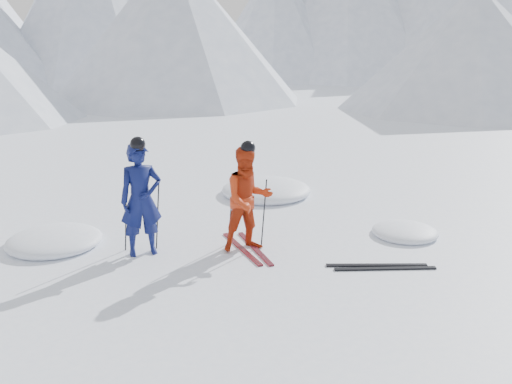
{
  "coord_description": "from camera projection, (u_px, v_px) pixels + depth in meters",
  "views": [
    {
      "loc": [
        -2.31,
        -8.59,
        3.67
      ],
      "look_at": [
        -1.43,
        0.5,
        1.1
      ],
      "focal_mm": 38.0,
      "sensor_mm": 36.0,
      "label": 1
    }
  ],
  "objects": [
    {
      "name": "skier_blue",
      "position": [
        141.0,
        200.0,
        9.38
      ],
      "size": [
        0.83,
        0.66,
        2.0
      ],
      "primitive_type": "imported",
      "rotation": [
        0.0,
        0.0,
        0.28
      ],
      "color": "#0C1348",
      "rests_on": "ground"
    },
    {
      "name": "skier_red",
      "position": [
        248.0,
        199.0,
        9.59
      ],
      "size": [
        1.08,
        0.94,
        1.89
      ],
      "primitive_type": "imported",
      "rotation": [
        0.0,
        0.0,
        0.28
      ],
      "color": "#B72D0E",
      "rests_on": "ground"
    },
    {
      "name": "ski_worn_right",
      "position": [
        255.0,
        248.0,
        9.86
      ],
      "size": [
        0.5,
        1.67,
        0.03
      ],
      "primitive_type": "cube",
      "rotation": [
        0.0,
        0.0,
        0.25
      ],
      "color": "black",
      "rests_on": "ground"
    },
    {
      "name": "pole_red_right",
      "position": [
        264.0,
        213.0,
        9.85
      ],
      "size": [
        0.12,
        0.09,
        1.26
      ],
      "primitive_type": "cylinder",
      "rotation": [
        -0.05,
        0.08,
        0.0
      ],
      "color": "black",
      "rests_on": "ground"
    },
    {
      "name": "pole_red_left",
      "position": [
        231.0,
        212.0,
        9.89
      ],
      "size": [
        0.12,
        0.1,
        1.26
      ],
      "primitive_type": "cylinder",
      "rotation": [
        0.06,
        0.08,
        0.0
      ],
      "color": "black",
      "rests_on": "ground"
    },
    {
      "name": "ski_loose_b",
      "position": [
        385.0,
        269.0,
        8.97
      ],
      "size": [
        1.7,
        0.18,
        0.03
      ],
      "primitive_type": "cube",
      "rotation": [
        0.0,
        0.0,
        1.52
      ],
      "color": "black",
      "rests_on": "ground"
    },
    {
      "name": "snow_lumps",
      "position": [
        229.0,
        211.0,
        12.06
      ],
      "size": [
        8.17,
        4.98,
        0.48
      ],
      "color": "white",
      "rests_on": "ground"
    },
    {
      "name": "pole_blue_left",
      "position": [
        126.0,
        216.0,
        9.59
      ],
      "size": [
        0.13,
        0.09,
        1.33
      ],
      "primitive_type": "cylinder",
      "rotation": [
        0.05,
        0.08,
        0.0
      ],
      "color": "black",
      "rests_on": "ground"
    },
    {
      "name": "pole_blue_right",
      "position": [
        158.0,
        213.0,
        9.73
      ],
      "size": [
        0.13,
        0.08,
        1.33
      ],
      "primitive_type": "cylinder",
      "rotation": [
        -0.04,
        0.08,
        0.0
      ],
      "color": "black",
      "rests_on": "ground"
    },
    {
      "name": "ski_worn_left",
      "position": [
        242.0,
        249.0,
        9.83
      ],
      "size": [
        0.62,
        1.64,
        0.03
      ],
      "primitive_type": "cube",
      "rotation": [
        0.0,
        0.0,
        0.32
      ],
      "color": "black",
      "rests_on": "ground"
    },
    {
      "name": "ski_loose_a",
      "position": [
        377.0,
        265.0,
        9.11
      ],
      "size": [
        1.7,
        0.24,
        0.03
      ],
      "primitive_type": "cube",
      "rotation": [
        0.0,
        0.0,
        1.48
      ],
      "color": "black",
      "rests_on": "ground"
    },
    {
      "name": "ground",
      "position": [
        341.0,
        258.0,
        9.43
      ],
      "size": [
        160.0,
        160.0,
        0.0
      ],
      "primitive_type": "plane",
      "color": "white",
      "rests_on": "ground"
    }
  ]
}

